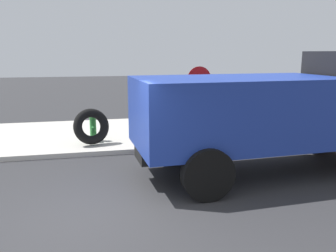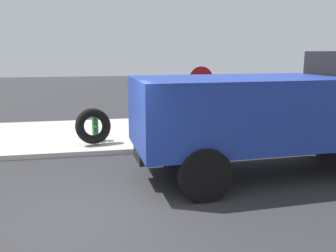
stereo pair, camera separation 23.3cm
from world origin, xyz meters
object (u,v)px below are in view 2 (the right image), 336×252
fire_hydrant (95,126)px  stop_sign (201,90)px  loose_tire (93,126)px  dump_truck_blue (285,109)px

fire_hydrant → stop_sign: stop_sign is taller
fire_hydrant → loose_tire: 0.51m
loose_tire → stop_sign: stop_sign is taller
fire_hydrant → stop_sign: 3.60m
fire_hydrant → stop_sign: size_ratio=0.38×
stop_sign → dump_truck_blue: 3.09m
dump_truck_blue → stop_sign: bearing=115.6°
loose_tire → dump_truck_blue: dump_truck_blue is taller
fire_hydrant → loose_tire: size_ratio=0.81×
fire_hydrant → dump_truck_blue: bearing=-37.6°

